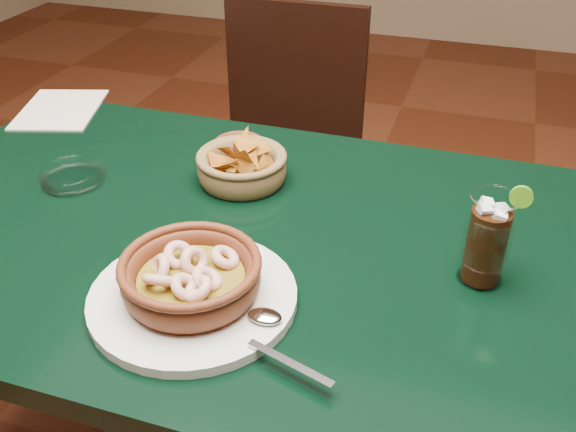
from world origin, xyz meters
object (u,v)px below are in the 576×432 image
(dining_chair, at_px, (283,159))
(shrimp_plate, at_px, (192,283))
(cola_drink, at_px, (487,240))
(dining_table, at_px, (217,271))
(chip_basket, at_px, (242,167))

(dining_chair, distance_m, shrimp_plate, 0.96)
(dining_chair, relative_size, shrimp_plate, 2.35)
(dining_chair, bearing_deg, cola_drink, -52.35)
(dining_table, relative_size, cola_drink, 7.19)
(dining_chair, height_order, shrimp_plate, dining_chair)
(dining_chair, bearing_deg, shrimp_plate, -79.55)
(dining_table, xyz_separation_m, chip_basket, (-0.01, 0.16, 0.13))
(dining_chair, relative_size, cola_drink, 5.43)
(dining_table, xyz_separation_m, dining_chair, (-0.11, 0.71, -0.15))
(dining_chair, height_order, chip_basket, dining_chair)
(cola_drink, bearing_deg, shrimp_plate, -154.97)
(shrimp_plate, relative_size, chip_basket, 1.92)
(cola_drink, bearing_deg, chip_basket, 159.95)
(shrimp_plate, bearing_deg, chip_basket, 99.90)
(chip_basket, xyz_separation_m, cola_drink, (0.45, -0.16, 0.04))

